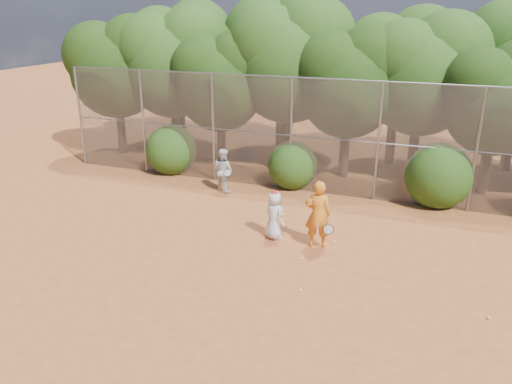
% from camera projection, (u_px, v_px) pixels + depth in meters
% --- Properties ---
extents(ground, '(80.00, 80.00, 0.00)m').
position_uv_depth(ground, '(258.00, 270.00, 12.53)').
color(ground, '#984D22').
rests_on(ground, ground).
extents(fence_back, '(20.05, 0.09, 4.03)m').
position_uv_depth(fence_back, '(316.00, 136.00, 17.13)').
color(fence_back, gray).
rests_on(fence_back, ground).
extents(tree_0, '(4.38, 3.81, 6.00)m').
position_uv_depth(tree_0, '(117.00, 64.00, 21.33)').
color(tree_0, black).
rests_on(tree_0, ground).
extents(tree_1, '(4.64, 4.03, 6.35)m').
position_uv_depth(tree_1, '(174.00, 59.00, 20.86)').
color(tree_1, black).
rests_on(tree_1, ground).
extents(tree_2, '(3.99, 3.47, 5.47)m').
position_uv_depth(tree_2, '(221.00, 78.00, 19.63)').
color(tree_2, black).
rests_on(tree_2, ground).
extents(tree_3, '(4.89, 4.26, 6.70)m').
position_uv_depth(tree_3, '(291.00, 57.00, 19.40)').
color(tree_3, black).
rests_on(tree_3, ground).
extents(tree_4, '(4.19, 3.64, 5.73)m').
position_uv_depth(tree_4, '(350.00, 78.00, 18.28)').
color(tree_4, black).
rests_on(tree_4, ground).
extents(tree_5, '(4.51, 3.92, 6.17)m').
position_uv_depth(tree_5, '(424.00, 71.00, 18.06)').
color(tree_5, black).
rests_on(tree_5, ground).
extents(tree_6, '(3.86, 3.36, 5.29)m').
position_uv_depth(tree_6, '(499.00, 95.00, 16.56)').
color(tree_6, black).
rests_on(tree_6, ground).
extents(tree_9, '(4.83, 4.20, 6.62)m').
position_uv_depth(tree_9, '(179.00, 50.00, 23.15)').
color(tree_9, black).
rests_on(tree_9, ground).
extents(tree_10, '(5.15, 4.48, 7.06)m').
position_uv_depth(tree_10, '(283.00, 46.00, 21.58)').
color(tree_10, black).
rests_on(tree_10, ground).
extents(tree_11, '(4.64, 4.03, 6.35)m').
position_uv_depth(tree_11, '(400.00, 62.00, 19.75)').
color(tree_11, black).
rests_on(tree_11, ground).
extents(bush_0, '(2.00, 2.00, 2.00)m').
position_uv_depth(bush_0, '(171.00, 148.00, 19.69)').
color(bush_0, '#1F3F0F').
rests_on(bush_0, ground).
extents(bush_1, '(1.80, 1.80, 1.80)m').
position_uv_depth(bush_1, '(293.00, 163.00, 18.08)').
color(bush_1, '#1F3F0F').
rests_on(bush_1, ground).
extents(bush_2, '(2.20, 2.20, 2.20)m').
position_uv_depth(bush_2, '(439.00, 173.00, 16.37)').
color(bush_2, '#1F3F0F').
rests_on(bush_2, ground).
extents(player_yellow, '(0.90, 0.61, 1.91)m').
position_uv_depth(player_yellow, '(318.00, 214.00, 13.46)').
color(player_yellow, orange).
rests_on(player_yellow, ground).
extents(player_teen, '(0.82, 0.75, 1.44)m').
position_uv_depth(player_teen, '(274.00, 215.00, 14.05)').
color(player_teen, silver).
rests_on(player_teen, ground).
extents(player_white, '(0.92, 0.84, 1.56)m').
position_uv_depth(player_white, '(223.00, 170.00, 17.70)').
color(player_white, silver).
rests_on(player_white, ground).
extents(ball_0, '(0.07, 0.07, 0.07)m').
position_uv_depth(ball_0, '(334.00, 242.00, 13.96)').
color(ball_0, yellow).
rests_on(ball_0, ground).
extents(ball_1, '(0.07, 0.07, 0.07)m').
position_uv_depth(ball_1, '(348.00, 246.00, 13.70)').
color(ball_1, yellow).
rests_on(ball_1, ground).
extents(ball_2, '(0.07, 0.07, 0.07)m').
position_uv_depth(ball_2, '(301.00, 290.00, 11.57)').
color(ball_2, yellow).
rests_on(ball_2, ground).
extents(ball_3, '(0.07, 0.07, 0.07)m').
position_uv_depth(ball_3, '(489.00, 318.00, 10.55)').
color(ball_3, yellow).
rests_on(ball_3, ground).
extents(ball_4, '(0.07, 0.07, 0.07)m').
position_uv_depth(ball_4, '(302.00, 259.00, 13.04)').
color(ball_4, yellow).
rests_on(ball_4, ground).
extents(ball_5, '(0.07, 0.07, 0.07)m').
position_uv_depth(ball_5, '(418.00, 222.00, 15.23)').
color(ball_5, yellow).
rests_on(ball_5, ground).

